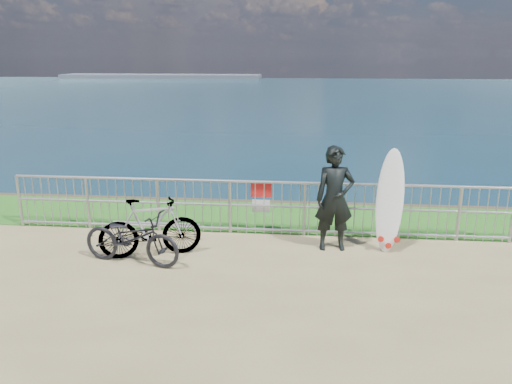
# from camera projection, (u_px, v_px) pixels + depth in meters

# --- Properties ---
(grass_strip) EXTENTS (120.00, 120.00, 0.00)m
(grass_strip) POSITION_uv_depth(u_px,v_px,m) (260.00, 216.00, 11.27)
(grass_strip) COLOR #21641B
(grass_strip) RESTS_ON ground
(seascape) EXTENTS (260.00, 260.00, 5.00)m
(seascape) POSITION_uv_depth(u_px,v_px,m) (162.00, 79.00, 155.31)
(seascape) COLOR brown
(seascape) RESTS_ON ground
(railing) EXTENTS (10.06, 0.10, 1.13)m
(railing) POSITION_uv_depth(u_px,v_px,m) (256.00, 207.00, 10.06)
(railing) COLOR #989BA1
(railing) RESTS_ON ground
(surfer) EXTENTS (0.77, 0.56, 1.96)m
(surfer) POSITION_uv_depth(u_px,v_px,m) (335.00, 199.00, 9.18)
(surfer) COLOR black
(surfer) RESTS_ON ground
(surfboard) EXTENTS (0.60, 0.56, 1.91)m
(surfboard) POSITION_uv_depth(u_px,v_px,m) (390.00, 204.00, 9.18)
(surfboard) COLOR white
(surfboard) RESTS_ON ground
(bicycle_near) EXTENTS (1.91, 1.00, 0.96)m
(bicycle_near) POSITION_uv_depth(u_px,v_px,m) (131.00, 238.00, 8.65)
(bicycle_near) COLOR black
(bicycle_near) RESTS_ON ground
(bicycle_far) EXTENTS (1.89, 1.07, 1.09)m
(bicycle_far) POSITION_uv_depth(u_px,v_px,m) (150.00, 228.00, 8.95)
(bicycle_far) COLOR black
(bicycle_far) RESTS_ON ground
(bike_rack) EXTENTS (1.75, 0.05, 0.36)m
(bike_rack) POSITION_uv_depth(u_px,v_px,m) (156.00, 225.00, 9.81)
(bike_rack) COLOR #989BA1
(bike_rack) RESTS_ON ground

